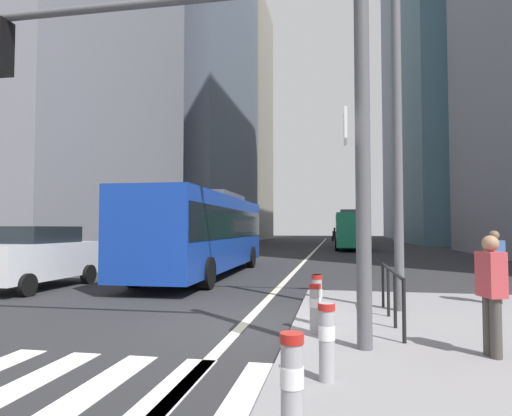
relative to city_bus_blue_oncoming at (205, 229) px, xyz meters
The scene contains 21 objects.
ground_plane 12.24m from the city_bus_blue_oncoming, 73.83° to the left, with size 160.00×160.00×0.00m, color #28282B.
crosswalk_stripes 12.73m from the city_bus_blue_oncoming, 79.15° to the right, with size 5.85×3.20×0.01m.
lane_centre_line 21.96m from the city_bus_blue_oncoming, 81.14° to the left, with size 0.20×80.00×0.01m, color beige.
office_tower_left_mid 40.04m from the city_bus_blue_oncoming, 111.47° to the left, with size 13.69×23.95×44.31m, color slate.
office_tower_left_far 61.26m from the city_bus_blue_oncoming, 102.50° to the left, with size 12.30×16.03×40.90m, color gray.
office_tower_right_mid 49.86m from the city_bus_blue_oncoming, 64.06° to the left, with size 13.24×25.18×39.23m, color slate.
office_tower_right_far 77.37m from the city_bus_blue_oncoming, 73.71° to the left, with size 10.69×20.40×57.08m, color slate.
city_bus_blue_oncoming is the anchor object (origin of this frame).
sedan_white_oncoming 6.19m from the city_bus_blue_oncoming, 131.91° to the right, with size 2.14×4.35×1.94m.
city_bus_red_receding 24.01m from the city_bus_blue_oncoming, 74.58° to the left, with size 2.76×11.43×3.40m.
car_oncoming_mid 16.71m from the city_bus_blue_oncoming, 102.58° to the left, with size 2.06×4.54×1.94m.
car_receding_near 50.73m from the city_bus_blue_oncoming, 83.76° to the left, with size 2.09×4.49×1.94m.
traffic_signal_gantry 11.13m from the city_bus_blue_oncoming, 71.74° to the right, with size 6.42×0.65×6.00m.
street_lamp_post 10.26m from the city_bus_blue_oncoming, 47.90° to the right, with size 5.50×0.32×8.00m.
bollard_front 14.27m from the city_bus_blue_oncoming, 70.20° to the right, with size 0.20×0.20×0.90m.
bollard_left 12.87m from the city_bus_blue_oncoming, 66.77° to the right, with size 0.20×0.20×0.88m.
bollard_right 10.74m from the city_bus_blue_oncoming, 63.15° to the right, with size 0.20×0.20×0.81m.
bollard_back 10.09m from the city_bus_blue_oncoming, 61.26° to the right, with size 0.20×0.20×0.89m.
pedestrian_railing 10.43m from the city_bus_blue_oncoming, 53.54° to the right, with size 0.06×3.13×0.98m.
pedestrian_waiting 12.71m from the city_bus_blue_oncoming, 55.20° to the right, with size 0.33×0.43×1.64m.
pedestrian_far 10.59m from the city_bus_blue_oncoming, 33.86° to the right, with size 0.43×0.33×1.68m.
Camera 1 is at (1.80, -8.53, 1.89)m, focal length 30.87 mm.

